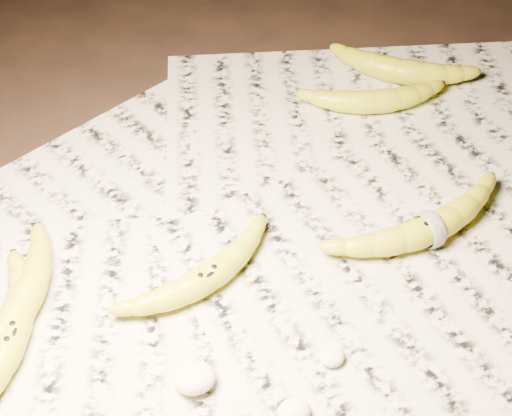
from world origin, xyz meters
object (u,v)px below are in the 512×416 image
object	(u,v)px
banana_left_a	(10,338)
banana_upper_b	(400,69)
banana_left_b	(22,302)
banana_taped	(429,227)
banana_upper_a	(375,99)
banana_center	(207,276)

from	to	relation	value
banana_left_a	banana_upper_b	bearing A→B (deg)	-40.77
banana_left_b	banana_upper_b	world-z (taller)	banana_upper_b
banana_taped	banana_upper_b	xyz separation A→B (m)	(0.11, 0.28, 0.00)
banana_left_a	banana_upper_b	size ratio (longest dim) A/B	1.05
banana_left_a	banana_upper_a	distance (m)	0.55
banana_left_b	banana_upper_b	bearing A→B (deg)	-34.64
banana_left_b	banana_center	world-z (taller)	banana_left_b
banana_left_a	banana_upper_b	world-z (taller)	banana_upper_b
banana_upper_a	banana_upper_b	xyz separation A→B (m)	(0.06, 0.05, 0.00)
banana_center	banana_taped	size ratio (longest dim) A/B	0.83
banana_center	banana_left_b	bearing A→B (deg)	150.99
banana_center	banana_upper_a	xyz separation A→B (m)	(0.30, 0.21, 0.00)
banana_center	banana_taped	bearing A→B (deg)	-24.15
banana_left_b	banana_left_a	bearing A→B (deg)	-169.91
banana_left_b	banana_upper_b	distance (m)	0.60
banana_center	banana_upper_b	world-z (taller)	banana_upper_b
banana_center	banana_upper_a	size ratio (longest dim) A/B	1.01
banana_upper_a	banana_center	bearing A→B (deg)	-131.10
banana_taped	banana_left_b	bearing A→B (deg)	165.47
banana_left_b	banana_upper_b	xyz separation A→B (m)	(0.55, 0.23, 0.00)
banana_taped	banana_upper_b	distance (m)	0.30
banana_left_b	banana_center	distance (m)	0.19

